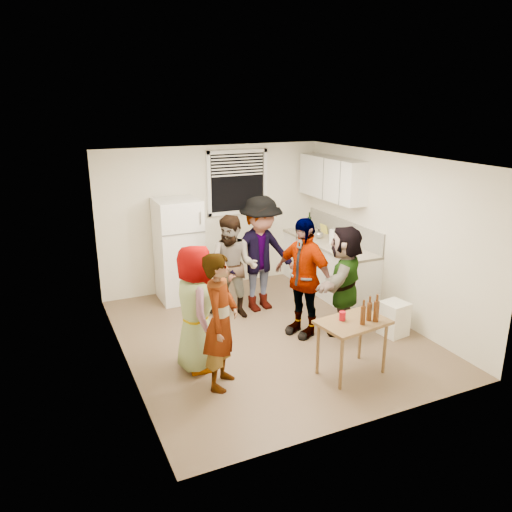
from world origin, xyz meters
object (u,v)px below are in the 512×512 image
blue_cup (340,253)px  red_cup (342,320)px  guest_orange (342,330)px  wine_bottle (309,231)px  kettle (319,238)px  serving_table (350,373)px  beer_bottle_counter (342,251)px  refrigerator (179,250)px  trash_bin (394,318)px  guest_black (301,333)px  guest_back_left (234,316)px  guest_grey (198,367)px  guest_back_right (260,308)px  beer_bottle_table (375,321)px  guest_stripe (222,384)px

blue_cup → red_cup: (-1.13, -1.77, -0.20)m
guest_orange → wine_bottle: bearing=-150.5°
blue_cup → kettle: bearing=79.5°
kettle → serving_table: bearing=-109.7°
kettle → beer_bottle_counter: bearing=-89.8°
refrigerator → serving_table: 3.55m
refrigerator → blue_cup: (2.23, -1.38, 0.05)m
trash_bin → guest_black: trash_bin is taller
red_cup → guest_black: (0.11, 1.14, -0.70)m
serving_table → guest_back_left: size_ratio=0.52×
wine_bottle → guest_grey: 3.88m
trash_bin → guest_grey: size_ratio=0.31×
serving_table → guest_grey: serving_table is taller
red_cup → guest_black: 1.34m
wine_bottle → guest_orange: size_ratio=0.17×
guest_back_right → kettle: bearing=13.8°
guest_orange → guest_back_right: bearing=-100.9°
guest_grey → guest_black: bearing=-73.6°
beer_bottle_counter → beer_bottle_table: bearing=-113.7°
blue_cup → trash_bin: bearing=-83.0°
kettle → guest_orange: (-0.61, -1.70, -0.90)m
refrigerator → trash_bin: bearing=-47.5°
blue_cup → guest_back_left: 1.94m
guest_back_right → blue_cup: bearing=-25.4°
trash_bin → guest_back_left: trash_bin is taller
guest_back_left → guest_orange: (1.25, -1.12, 0.00)m
guest_grey → guest_back_right: (1.50, 1.34, 0.00)m
kettle → guest_back_left: (-1.86, -0.58, -0.90)m
wine_bottle → guest_orange: 2.48m
trash_bin → beer_bottle_table: bearing=-141.3°
trash_bin → red_cup: size_ratio=4.58×
kettle → beer_bottle_counter: (-0.05, -0.81, 0.00)m
refrigerator → serving_table: refrigerator is taller
guest_stripe → red_cup: bearing=-66.2°
beer_bottle_table → red_cup: bearing=150.1°
beer_bottle_table → guest_back_left: bearing=111.4°
guest_orange → trash_bin: bearing=101.5°
wine_bottle → guest_black: bearing=-122.3°
guest_back_right → guest_orange: 1.42m
trash_bin → red_cup: 1.47m
guest_back_right → beer_bottle_table: bearing=-86.5°
blue_cup → guest_grey: 2.99m
red_cup → guest_back_right: (-0.06, 2.19, -0.70)m
guest_grey → guest_stripe: guest_grey is taller
trash_bin → guest_back_right: trash_bin is taller
guest_back_left → refrigerator: bearing=154.3°
guest_back_right → red_cup: bearing=-94.5°
wine_bottle → blue_cup: 1.44m
refrigerator → guest_orange: refrigerator is taller
wine_bottle → guest_black: wine_bottle is taller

